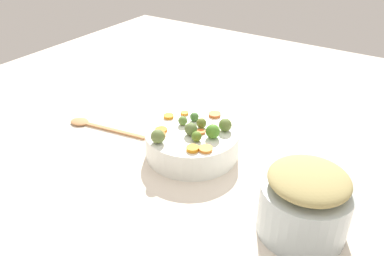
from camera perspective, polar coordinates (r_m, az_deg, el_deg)
tabletop at (r=1.22m, az=1.50°, el=-4.16°), size 2.40×2.40×0.02m
serving_bowl_carrots at (r=1.20m, az=0.00°, el=-2.10°), size 0.28×0.28×0.08m
metal_pot at (r=0.96m, az=15.93°, el=-11.35°), size 0.21×0.21×0.13m
stuffing_mound at (r=0.91m, az=16.71°, el=-7.20°), size 0.18×0.18×0.05m
carrot_slice_0 at (r=1.25m, az=-3.43°, el=1.71°), size 0.04×0.04×0.01m
carrot_slice_1 at (r=1.09m, az=2.00°, el=-3.06°), size 0.04×0.04×0.01m
carrot_slice_2 at (r=1.26m, az=3.31°, el=1.96°), size 0.05×0.05×0.01m
carrot_slice_3 at (r=1.15m, az=-4.67°, el=-1.05°), size 0.04×0.04×0.01m
carrot_slice_4 at (r=1.26m, az=-1.10°, el=2.16°), size 0.04×0.04×0.01m
carrot_slice_5 at (r=1.16m, az=1.48°, el=-0.62°), size 0.03×0.03×0.01m
carrot_slice_6 at (r=1.18m, az=-4.51°, el=-0.29°), size 0.05×0.05×0.01m
carrot_slice_7 at (r=1.08m, az=0.09°, el=-3.02°), size 0.04×0.04×0.01m
brussels_sprout_0 at (r=1.17m, az=4.86°, el=0.45°), size 0.04×0.04×0.04m
brussels_sprout_1 at (r=1.15m, az=-0.16°, el=-0.15°), size 0.04×0.04×0.04m
brussels_sprout_2 at (r=1.22m, az=0.35°, el=1.64°), size 0.03×0.03×0.03m
brussels_sprout_3 at (r=1.19m, az=1.38°, el=0.72°), size 0.03×0.03×0.03m
brussels_sprout_4 at (r=1.11m, az=-5.00°, el=-1.23°), size 0.04×0.04×0.04m
brussels_sprout_5 at (r=1.20m, az=-1.45°, el=1.00°), size 0.03×0.03×0.03m
brussels_sprout_6 at (r=1.13m, az=3.04°, el=-0.49°), size 0.04×0.04×0.04m
brussels_sprout_7 at (r=1.12m, az=0.66°, el=-1.23°), size 0.03×0.03×0.03m
wooden_spoon at (r=1.40m, az=-14.31°, el=0.42°), size 0.08×0.30×0.01m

